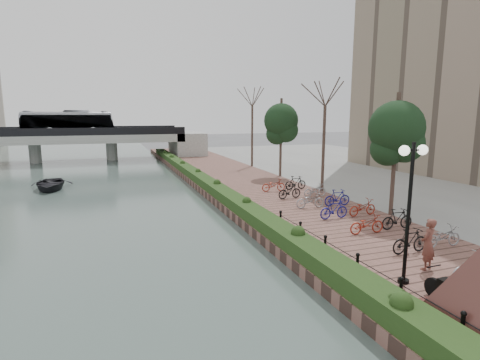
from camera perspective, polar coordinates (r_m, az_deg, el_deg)
name	(u,v)px	position (r m, az deg, el deg)	size (l,w,h in m)	color
ground	(383,348)	(11.00, 20.90, -22.82)	(220.00, 220.00, 0.00)	#59595B
promenade	(262,194)	(27.08, 3.44, -2.10)	(8.00, 75.00, 0.50)	brown
inland_pavement	(434,181)	(36.29, 27.45, -0.15)	(24.00, 75.00, 0.50)	gray
hedge	(208,183)	(28.24, -4.90, -0.49)	(1.10, 56.00, 0.60)	#203C15
chain_fence	(377,277)	(12.77, 20.18, -13.73)	(0.10, 14.10, 0.70)	black
lamppost	(411,182)	(12.69, 24.61, -0.29)	(1.02, 0.32, 4.52)	black
motorcycle	(453,291)	(12.36, 29.75, -14.47)	(0.50, 1.61, 1.01)	black
pedestrian	(428,244)	(14.69, 26.72, -8.72)	(0.67, 0.44, 1.83)	brown
bicycle_parking	(349,209)	(20.55, 16.32, -4.25)	(2.40, 17.32, 1.00)	#9E9EA2
street_trees	(352,150)	(24.34, 16.73, 4.35)	(3.20, 37.12, 6.80)	#34261E
bridge	(41,136)	(52.59, -28.04, 5.98)	(36.00, 10.77, 6.50)	gray
boat	(50,184)	(33.28, -26.97, -0.53)	(3.14, 4.39, 0.91)	black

